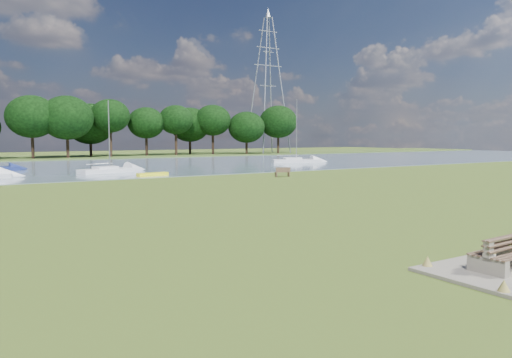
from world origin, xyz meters
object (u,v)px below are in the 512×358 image
kayak (153,174)px  pylon (268,63)px  sailboat_0 (296,160)px  sailboat_3 (109,169)px  bench_pair (503,255)px  riverbank_bench (283,172)px

kayak → pylon: pylon is taller
pylon → sailboat_0: pylon is taller
sailboat_0 → sailboat_3: 28.81m
pylon → sailboat_0: (-18.14, -34.47, -19.23)m
bench_pair → kayak: size_ratio=0.63×
riverbank_bench → pylon: (33.74, 53.18, 19.28)m
bench_pair → kayak: bench_pair is taller
sailboat_3 → sailboat_0: bearing=-5.7°
bench_pair → sailboat_0: bearing=55.6°
pylon → sailboat_0: size_ratio=3.46×
riverbank_bench → kayak: riverbank_bench is taller
kayak → pylon: (44.08, 46.00, 19.53)m
bench_pair → sailboat_3: size_ratio=0.26×
bench_pair → kayak: (3.83, 38.00, -0.31)m
bench_pair → sailboat_3: 44.33m
bench_pair → riverbank_bench: bearing=61.9°
pylon → bench_pair: bearing=-119.7°
pylon → sailboat_3: (-46.47, -39.69, -19.28)m
kayak → sailboat_0: 28.39m
riverbank_bench → sailboat_0: sailboat_0 is taller
bench_pair → pylon: (47.91, 84.00, 19.22)m
bench_pair → pylon: 98.59m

